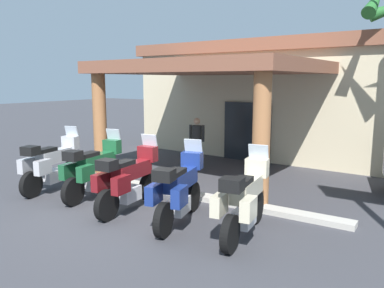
# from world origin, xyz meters

# --- Properties ---
(ground_plane) EXTENTS (80.00, 80.00, 0.00)m
(ground_plane) POSITION_xyz_m (0.00, 0.00, 0.00)
(ground_plane) COLOR #38383D
(motel_building) EXTENTS (10.64, 10.75, 4.30)m
(motel_building) POSITION_xyz_m (0.10, 8.92, 2.22)
(motel_building) COLOR beige
(motel_building) RESTS_ON ground_plane
(motorcycle_silver) EXTENTS (0.89, 2.20, 1.61)m
(motorcycle_silver) POSITION_xyz_m (-2.71, 0.24, 0.70)
(motorcycle_silver) COLOR black
(motorcycle_silver) RESTS_ON ground_plane
(motorcycle_green) EXTENTS (0.80, 2.21, 1.61)m
(motorcycle_green) POSITION_xyz_m (-1.32, 0.39, 0.70)
(motorcycle_green) COLOR black
(motorcycle_green) RESTS_ON ground_plane
(motorcycle_maroon) EXTENTS (0.74, 2.21, 1.61)m
(motorcycle_maroon) POSITION_xyz_m (0.08, 0.11, 0.70)
(motorcycle_maroon) COLOR black
(motorcycle_maroon) RESTS_ON ground_plane
(motorcycle_blue) EXTENTS (0.93, 2.19, 1.61)m
(motorcycle_blue) POSITION_xyz_m (1.47, 0.05, 0.70)
(motorcycle_blue) COLOR black
(motorcycle_blue) RESTS_ON ground_plane
(motorcycle_cream) EXTENTS (0.78, 2.21, 1.61)m
(motorcycle_cream) POSITION_xyz_m (2.87, 0.15, 0.70)
(motorcycle_cream) COLOR black
(motorcycle_cream) RESTS_ON ground_plane
(pedestrian) EXTENTS (0.52, 0.32, 1.65)m
(pedestrian) POSITION_xyz_m (-0.97, 4.64, 0.95)
(pedestrian) COLOR #3F334C
(pedestrian) RESTS_ON ground_plane
(curb_strip) EXTENTS (8.97, 0.36, 0.12)m
(curb_strip) POSITION_xyz_m (0.08, 1.66, 0.06)
(curb_strip) COLOR #ADA89E
(curb_strip) RESTS_ON ground_plane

